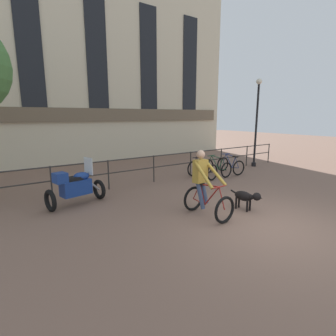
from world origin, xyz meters
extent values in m
plane|color=#7A5B4C|center=(0.00, 0.00, 0.00)|extent=(60.00, 60.00, 0.00)
cylinder|color=#2D2B28|center=(-3.75, 5.20, 0.53)|extent=(0.05, 0.05, 1.05)
cylinder|color=#2D2B28|center=(-1.88, 5.20, 0.53)|extent=(0.05, 0.05, 1.05)
cylinder|color=#2D2B28|center=(0.00, 5.20, 0.53)|extent=(0.05, 0.05, 1.05)
cylinder|color=#2D2B28|center=(1.88, 5.20, 0.53)|extent=(0.05, 0.05, 1.05)
cylinder|color=#2D2B28|center=(3.75, 5.20, 0.53)|extent=(0.05, 0.05, 1.05)
cylinder|color=#2D2B28|center=(5.62, 5.20, 0.53)|extent=(0.05, 0.05, 1.05)
cylinder|color=#2D2B28|center=(7.50, 5.20, 0.53)|extent=(0.05, 0.05, 1.05)
cylinder|color=#2D2B28|center=(0.00, 5.20, 1.02)|extent=(15.00, 0.04, 0.04)
cylinder|color=#2D2B28|center=(0.00, 5.20, 0.58)|extent=(15.00, 0.04, 0.04)
cube|color=beige|center=(0.00, 11.00, 5.25)|extent=(18.00, 0.60, 10.51)
cube|color=brown|center=(0.00, 10.64, 2.60)|extent=(17.10, 0.12, 0.70)
cube|color=black|center=(-3.15, 10.67, 5.78)|extent=(1.10, 0.06, 5.88)
cube|color=black|center=(0.00, 10.67, 5.78)|extent=(1.10, 0.06, 5.88)
cube|color=black|center=(3.15, 10.67, 5.78)|extent=(1.10, 0.06, 5.88)
cube|color=black|center=(6.30, 10.67, 5.78)|extent=(1.10, 0.06, 5.88)
torus|color=black|center=(-0.77, 0.78, 0.34)|extent=(0.68, 0.09, 0.68)
torus|color=black|center=(-0.81, 1.88, 0.34)|extent=(0.68, 0.09, 0.68)
cylinder|color=maroon|center=(-0.79, 1.21, 0.58)|extent=(0.05, 0.49, 0.60)
cylinder|color=maroon|center=(-0.80, 1.54, 0.54)|extent=(0.04, 0.23, 0.52)
cylinder|color=maroon|center=(-0.79, 1.31, 0.83)|extent=(0.06, 0.66, 0.10)
cylinder|color=maroon|center=(-0.80, 1.66, 0.31)|extent=(0.04, 0.44, 0.08)
cylinder|color=maroon|center=(-0.81, 1.76, 0.57)|extent=(0.03, 0.27, 0.47)
cylinder|color=maroon|center=(-0.78, 0.88, 0.60)|extent=(0.04, 0.23, 0.54)
cylinder|color=maroon|center=(-0.78, 0.98, 0.87)|extent=(0.48, 0.05, 0.03)
cube|color=black|center=(-0.80, 1.64, 0.82)|extent=(0.13, 0.24, 0.05)
cube|color=#AD8933|center=(-0.80, 1.64, 1.15)|extent=(0.37, 0.23, 0.60)
sphere|color=tan|center=(-0.80, 1.64, 1.59)|extent=(0.22, 0.22, 0.22)
cylinder|color=#AD8933|center=(-1.00, 1.30, 1.14)|extent=(0.12, 0.72, 0.60)
cylinder|color=#AD8933|center=(-0.58, 1.31, 1.14)|extent=(0.17, 0.72, 0.60)
cylinder|color=#384766|center=(-0.87, 1.53, 0.52)|extent=(0.15, 0.32, 0.69)
cylinder|color=#384766|center=(-0.73, 1.54, 0.58)|extent=(0.13, 0.31, 0.58)
ellipsoid|color=black|center=(0.36, 1.13, 0.39)|extent=(0.30, 0.56, 0.27)
cylinder|color=black|center=(0.39, 0.92, 0.41)|extent=(0.16, 0.16, 0.16)
sphere|color=black|center=(0.41, 0.74, 0.47)|extent=(0.21, 0.21, 0.21)
cone|color=black|center=(0.42, 0.65, 0.45)|extent=(0.13, 0.14, 0.12)
cylinder|color=black|center=(0.32, 1.46, 0.45)|extent=(0.07, 0.18, 0.10)
cylinder|color=black|center=(0.31, 0.95, 0.17)|extent=(0.06, 0.06, 0.34)
cylinder|color=black|center=(0.45, 0.97, 0.17)|extent=(0.06, 0.06, 0.34)
cylinder|color=black|center=(0.26, 1.30, 0.17)|extent=(0.06, 0.06, 0.34)
cylinder|color=black|center=(0.41, 1.31, 0.17)|extent=(0.06, 0.06, 0.34)
torus|color=black|center=(-2.55, 4.34, 0.31)|extent=(0.24, 0.63, 0.62)
torus|color=black|center=(-4.03, 4.03, 0.31)|extent=(0.24, 0.63, 0.62)
cube|color=navy|center=(-3.29, 4.19, 0.53)|extent=(0.89, 0.56, 0.44)
ellipsoid|color=navy|center=(-3.11, 4.22, 0.83)|extent=(0.53, 0.41, 0.24)
cube|color=black|center=(-3.39, 4.16, 0.80)|extent=(0.61, 0.41, 0.10)
cylinder|color=#B2B2B7|center=(-2.74, 4.30, 0.49)|extent=(0.43, 0.14, 0.41)
cube|color=silver|center=(-2.87, 4.27, 1.10)|extent=(0.12, 0.44, 0.50)
cube|color=navy|center=(-3.72, 4.10, 0.89)|extent=(0.39, 0.42, 0.28)
torus|color=black|center=(1.89, 5.07, 0.33)|extent=(0.66, 0.15, 0.66)
torus|color=black|center=(2.03, 4.03, 0.33)|extent=(0.66, 0.15, 0.66)
cylinder|color=black|center=(1.95, 4.66, 0.56)|extent=(0.09, 0.47, 0.58)
cylinder|color=black|center=(1.99, 4.35, 0.53)|extent=(0.06, 0.22, 0.51)
cylinder|color=black|center=(1.96, 4.57, 0.81)|extent=(0.11, 0.63, 0.10)
cylinder|color=black|center=(2.00, 4.24, 0.31)|extent=(0.08, 0.42, 0.07)
cylinder|color=black|center=(2.01, 4.14, 0.55)|extent=(0.06, 0.25, 0.46)
cylinder|color=black|center=(1.90, 4.98, 0.59)|extent=(0.05, 0.21, 0.52)
cylinder|color=black|center=(1.92, 4.88, 0.84)|extent=(0.48, 0.09, 0.03)
cube|color=black|center=(2.00, 4.26, 0.80)|extent=(0.15, 0.25, 0.05)
torus|color=black|center=(2.80, 5.07, 0.33)|extent=(0.66, 0.09, 0.66)
torus|color=black|center=(2.84, 4.03, 0.33)|extent=(0.66, 0.09, 0.66)
cylinder|color=#194C2D|center=(2.82, 4.67, 0.56)|extent=(0.05, 0.47, 0.58)
cylinder|color=#194C2D|center=(2.83, 4.35, 0.53)|extent=(0.04, 0.22, 0.51)
cylinder|color=#194C2D|center=(2.82, 4.57, 0.81)|extent=(0.06, 0.63, 0.10)
cylinder|color=#194C2D|center=(2.83, 4.24, 0.31)|extent=(0.04, 0.42, 0.07)
cylinder|color=#194C2D|center=(2.84, 4.14, 0.55)|extent=(0.03, 0.25, 0.46)
cylinder|color=#194C2D|center=(2.80, 4.98, 0.59)|extent=(0.03, 0.21, 0.52)
cylinder|color=#194C2D|center=(2.81, 4.89, 0.84)|extent=(0.48, 0.05, 0.03)
cube|color=black|center=(2.83, 4.26, 0.80)|extent=(0.13, 0.24, 0.05)
torus|color=black|center=(3.74, 5.07, 0.33)|extent=(0.66, 0.14, 0.66)
torus|color=black|center=(3.62, 4.03, 0.33)|extent=(0.66, 0.14, 0.66)
cylinder|color=navy|center=(3.69, 4.66, 0.56)|extent=(0.09, 0.47, 0.58)
cylinder|color=navy|center=(3.66, 4.35, 0.53)|extent=(0.06, 0.22, 0.51)
cylinder|color=navy|center=(3.68, 4.57, 0.81)|extent=(0.11, 0.63, 0.10)
cylinder|color=navy|center=(3.64, 4.24, 0.31)|extent=(0.08, 0.42, 0.07)
cylinder|color=navy|center=(3.63, 4.14, 0.55)|extent=(0.05, 0.25, 0.46)
cylinder|color=navy|center=(3.73, 4.98, 0.59)|extent=(0.05, 0.21, 0.52)
cylinder|color=navy|center=(3.72, 4.88, 0.84)|extent=(0.48, 0.09, 0.03)
cube|color=black|center=(3.64, 4.26, 0.80)|extent=(0.15, 0.25, 0.05)
cylinder|color=black|center=(5.92, 4.96, 0.10)|extent=(0.22, 0.22, 0.20)
cylinder|color=black|center=(5.92, 4.96, 2.04)|extent=(0.10, 0.10, 4.07)
sphere|color=silver|center=(5.92, 4.96, 4.19)|extent=(0.28, 0.28, 0.28)
camera|label=1|loc=(-5.33, -3.31, 2.57)|focal=28.00mm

